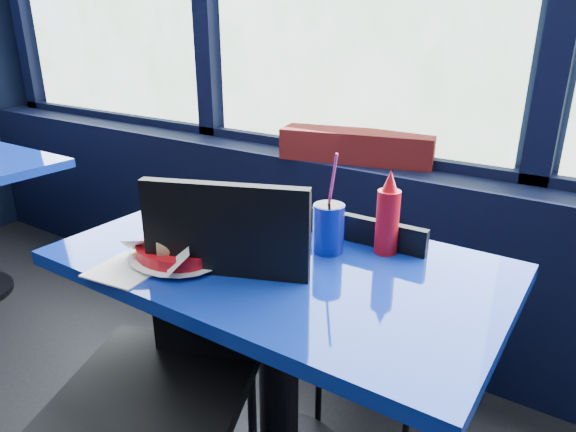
# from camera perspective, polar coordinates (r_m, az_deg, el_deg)

# --- Properties ---
(window_sill) EXTENTS (5.00, 0.26, 0.80)m
(window_sill) POSITION_cam_1_polar(r_m,az_deg,el_deg) (2.37, 4.99, -2.95)
(window_sill) COLOR black
(window_sill) RESTS_ON ground
(near_table) EXTENTS (1.20, 0.70, 0.75)m
(near_table) POSITION_cam_1_polar(r_m,az_deg,el_deg) (1.49, -1.09, -10.99)
(near_table) COLOR black
(near_table) RESTS_ON ground
(chair_near_front) EXTENTS (0.58, 0.58, 0.99)m
(chair_near_front) POSITION_cam_1_polar(r_m,az_deg,el_deg) (1.38, -11.26, -14.34)
(chair_near_front) COLOR black
(chair_near_front) RESTS_ON ground
(chair_near_back) EXTENTS (0.38, 0.39, 0.83)m
(chair_near_back) POSITION_cam_1_polar(r_m,az_deg,el_deg) (1.72, 9.77, -10.19)
(chair_near_back) COLOR black
(chair_near_back) RESTS_ON ground
(planter_box) EXTENTS (0.65, 0.30, 0.13)m
(planter_box) POSITION_cam_1_polar(r_m,az_deg,el_deg) (2.18, 7.64, 7.71)
(planter_box) COLOR maroon
(planter_box) RESTS_ON window_sill
(food_basket) EXTENTS (0.28, 0.28, 0.09)m
(food_basket) POSITION_cam_1_polar(r_m,az_deg,el_deg) (1.40, -12.40, -3.86)
(food_basket) COLOR red
(food_basket) RESTS_ON near_table
(ketchup_bottle) EXTENTS (0.06, 0.06, 0.24)m
(ketchup_bottle) POSITION_cam_1_polar(r_m,az_deg,el_deg) (1.42, 11.01, -0.11)
(ketchup_bottle) COLOR red
(ketchup_bottle) RESTS_ON near_table
(soda_cup) EXTENTS (0.09, 0.09, 0.29)m
(soda_cup) POSITION_cam_1_polar(r_m,az_deg,el_deg) (1.42, 4.52, -1.24)
(soda_cup) COLOR #0D1C97
(soda_cup) RESTS_ON near_table
(napkin) EXTENTS (0.18, 0.18, 0.00)m
(napkin) POSITION_cam_1_polar(r_m,az_deg,el_deg) (1.40, -17.54, -5.71)
(napkin) COLOR white
(napkin) RESTS_ON near_table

